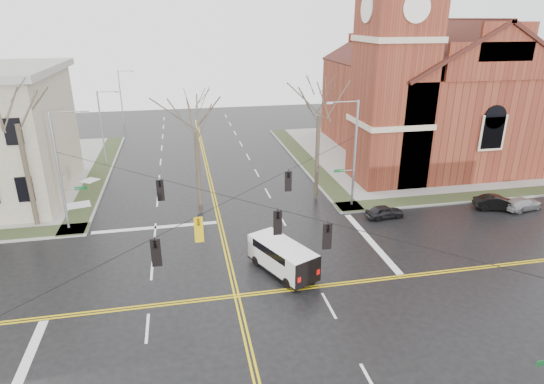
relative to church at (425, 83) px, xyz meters
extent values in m
plane|color=black|center=(-24.76, -24.78, -8.43)|extent=(120.00, 120.00, 0.00)
cube|color=gray|center=(0.24, 0.22, -8.36)|extent=(30.00, 30.00, 0.15)
cube|color=#2D381F|center=(-13.56, 0.22, -8.28)|extent=(2.00, 30.00, 0.02)
cube|color=#2D381F|center=(0.24, -13.58, -8.28)|extent=(30.00, 2.00, 0.02)
cube|color=#2D381F|center=(-35.96, 0.22, -8.28)|extent=(2.00, 30.00, 0.02)
cube|color=gold|center=(-24.88, -24.78, -8.43)|extent=(0.12, 100.00, 0.01)
cube|color=gold|center=(-24.64, -24.78, -8.43)|extent=(0.12, 100.00, 0.01)
cube|color=gold|center=(-24.76, -24.90, -8.43)|extent=(100.00, 0.12, 0.01)
cube|color=gold|center=(-24.76, -24.66, -8.43)|extent=(100.00, 0.12, 0.01)
cube|color=silver|center=(-29.76, -14.28, -8.43)|extent=(9.50, 0.50, 0.01)
cube|color=silver|center=(-14.26, -19.78, -8.43)|extent=(0.50, 9.50, 0.01)
cube|color=maroon|center=(-7.76, -7.78, 1.57)|extent=(6.00, 6.00, 20.00)
cylinder|color=silver|center=(-7.76, -10.83, 7.57)|extent=(2.40, 0.15, 2.40)
cylinder|color=silver|center=(-10.81, -7.78, 7.57)|extent=(0.15, 2.40, 2.40)
cube|color=maroon|center=(1.24, 1.22, -3.43)|extent=(18.00, 24.00, 10.00)
cube|color=maroon|center=(-7.96, -4.78, -6.23)|extent=(2.00, 5.00, 4.40)
cylinder|color=gray|center=(-13.26, -13.28, -3.78)|extent=(0.20, 0.20, 9.00)
cylinder|color=gray|center=(-13.86, -13.28, -5.13)|extent=(1.20, 0.06, 0.06)
cube|color=#0E5121|center=(-14.56, -13.28, -5.13)|extent=(0.90, 0.04, 0.25)
cylinder|color=gray|center=(-14.46, -13.28, 0.62)|extent=(2.40, 0.08, 0.08)
cube|color=gray|center=(-15.66, -13.28, 0.57)|extent=(0.50, 0.22, 0.15)
cylinder|color=gray|center=(-36.26, -13.28, -3.78)|extent=(0.20, 0.20, 9.00)
cylinder|color=gray|center=(-35.66, -13.28, -5.13)|extent=(1.20, 0.06, 0.06)
cube|color=#0E5121|center=(-34.96, -13.28, -5.13)|extent=(0.90, 0.04, 0.25)
cylinder|color=gray|center=(-35.06, -13.28, 0.62)|extent=(2.40, 0.08, 0.08)
cube|color=gray|center=(-33.86, -13.28, 0.57)|extent=(0.50, 0.22, 0.15)
cylinder|color=black|center=(-24.76, -24.78, -2.23)|extent=(23.02, 23.02, 0.03)
cylinder|color=black|center=(-24.76, -24.78, -2.23)|extent=(23.02, 23.02, 0.03)
imported|color=black|center=(-28.76, -28.78, -2.98)|extent=(0.21, 0.26, 1.30)
imported|color=black|center=(-20.76, -20.78, -2.98)|extent=(0.21, 0.26, 1.30)
imported|color=gold|center=(-26.76, -26.78, -2.98)|extent=(0.21, 0.26, 1.30)
imported|color=black|center=(-28.76, -20.78, -2.98)|extent=(0.21, 0.26, 1.30)
imported|color=black|center=(-20.76, -28.78, -2.98)|extent=(0.21, 0.26, 1.30)
imported|color=black|center=(-22.76, -26.78, -2.98)|extent=(0.21, 0.26, 1.30)
cylinder|color=gray|center=(-35.56, 3.22, -4.33)|extent=(0.16, 0.16, 8.00)
cylinder|color=gray|center=(-34.56, 3.22, -0.43)|extent=(2.00, 0.07, 0.07)
cube|color=gray|center=(-33.56, 3.22, -0.48)|extent=(0.45, 0.20, 0.13)
cylinder|color=gray|center=(-35.56, 23.22, -4.33)|extent=(0.16, 0.16, 8.00)
cylinder|color=gray|center=(-34.56, 23.22, -0.43)|extent=(2.00, 0.07, 0.07)
cube|color=gray|center=(-33.56, 23.22, -0.48)|extent=(0.45, 0.20, 0.13)
cube|color=white|center=(-21.54, -22.67, -7.30)|extent=(3.87, 5.38, 1.61)
cube|color=white|center=(-22.41, -20.78, -7.53)|extent=(2.12, 1.59, 1.14)
cube|color=black|center=(-22.55, -20.47, -7.01)|extent=(1.64, 0.84, 0.76)
cube|color=black|center=(-21.62, -22.50, -6.77)|extent=(3.21, 3.92, 0.52)
cube|color=#B70C0A|center=(-21.14, -25.31, -7.48)|extent=(0.23, 0.16, 0.32)
cube|color=#B70C0A|center=(-19.80, -24.69, -7.48)|extent=(0.23, 0.16, 0.32)
cube|color=black|center=(-21.54, -22.67, -8.12)|extent=(3.93, 5.44, 0.09)
cylinder|color=black|center=(-23.03, -21.53, -8.09)|extent=(0.51, 0.72, 0.68)
cylinder|color=black|center=(-21.44, -20.80, -8.09)|extent=(0.51, 0.72, 0.68)
cylinder|color=black|center=(-21.64, -24.55, -8.09)|extent=(0.51, 0.72, 0.68)
cylinder|color=black|center=(-20.05, -23.82, -8.09)|extent=(0.51, 0.72, 0.68)
imported|color=black|center=(-11.53, -16.12, -7.90)|extent=(3.21, 1.49, 1.06)
imported|color=black|center=(-1.49, -16.44, -7.83)|extent=(3.88, 2.28, 1.21)
imported|color=#ADACAF|center=(0.68, -16.89, -7.90)|extent=(3.88, 2.20, 1.06)
cylinder|color=#362E22|center=(-38.81, -12.06, -4.31)|extent=(0.36, 0.36, 7.95)
cylinder|color=#362E22|center=(-26.12, -12.00, -4.89)|extent=(0.36, 0.36, 6.78)
cylinder|color=#362E22|center=(-15.78, -10.95, -4.59)|extent=(0.36, 0.36, 7.38)
camera|label=1|loc=(-27.30, -47.40, 6.85)|focal=30.00mm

